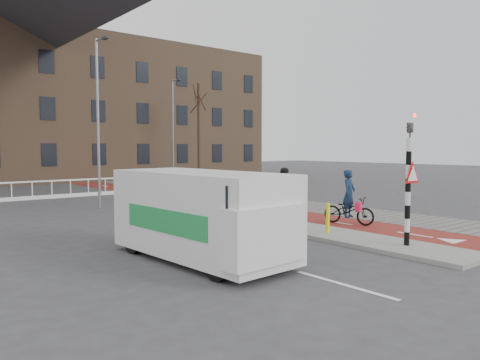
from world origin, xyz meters
TOP-DOWN VIEW (x-y plane):
  - ground at (0.00, 0.00)m, footprint 120.00×120.00m
  - bike_lane at (1.50, 10.00)m, footprint 2.50×60.00m
  - sidewalk at (4.30, 10.00)m, footprint 3.00×60.00m
  - curb_island at (-0.70, 4.00)m, footprint 1.80×16.00m
  - traffic_signal at (-0.60, -2.02)m, footprint 0.80×0.80m
  - bollard at (-0.81, 0.56)m, footprint 0.12×0.12m
  - cyclist_near at (1.55, 1.59)m, footprint 1.14×1.97m
  - cyclist_far at (1.00, 4.26)m, footprint 0.85×1.82m
  - van at (-5.53, 0.54)m, footprint 2.29×5.11m
  - railing at (-5.00, 17.00)m, footprint 28.00×0.10m
  - townhouse_row at (-3.00, 32.00)m, footprint 46.00×10.00m
  - tree_right at (9.75, 23.24)m, footprint 0.24×0.24m
  - streetlight_near at (-3.62, 11.44)m, footprint 0.12×0.12m
  - streetlight_right at (7.18, 23.05)m, footprint 0.12×0.12m

SIDE VIEW (x-z plane):
  - ground at x=0.00m, z-range 0.00..0.00m
  - bike_lane at x=1.50m, z-range 0.00..0.01m
  - sidewalk at x=4.30m, z-range 0.00..0.01m
  - curb_island at x=-0.70m, z-range 0.00..0.12m
  - railing at x=-5.00m, z-range -0.19..0.80m
  - bollard at x=-0.81m, z-range 0.12..1.04m
  - cyclist_near at x=1.55m, z-range -0.31..1.63m
  - cyclist_far at x=1.00m, z-range -0.16..1.78m
  - van at x=-5.53m, z-range 0.06..2.21m
  - traffic_signal at x=-0.60m, z-range 0.15..3.83m
  - streetlight_near at x=-3.62m, z-range 0.00..7.52m
  - tree_right at x=9.75m, z-range 0.00..7.96m
  - streetlight_right at x=7.18m, z-range 0.00..7.99m
  - townhouse_row at x=-3.00m, z-range -0.14..15.76m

